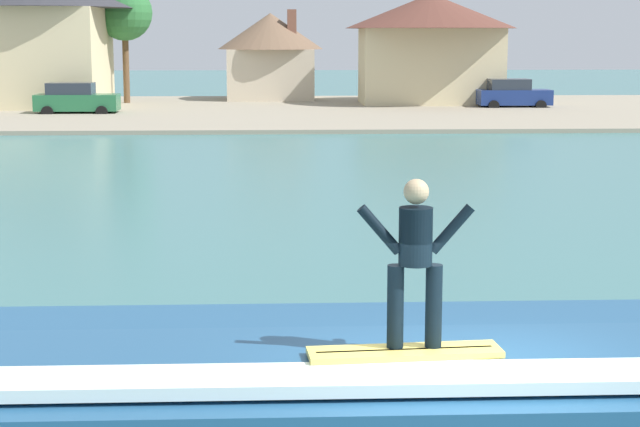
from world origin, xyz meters
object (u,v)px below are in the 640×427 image
at_px(house_gabled_white, 430,38).
at_px(car_near_shore, 76,99).
at_px(house_small_cottage, 271,52).
at_px(surfboard, 405,352).
at_px(surfer, 415,254).
at_px(house_with_chimney, 43,28).
at_px(tree_tall_bare, 124,14).
at_px(car_far_shore, 513,94).
at_px(wave_crest, 346,406).

bearing_deg(house_gabled_white, car_near_shore, -160.69).
bearing_deg(house_small_cottage, surfboard, -88.85).
height_order(house_gabled_white, house_small_cottage, house_gabled_white).
height_order(surfer, car_near_shore, surfer).
height_order(house_with_chimney, house_gabled_white, house_with_chimney).
bearing_deg(tree_tall_bare, car_far_shore, -11.64).
bearing_deg(house_with_chimney, house_small_cottage, 24.60).
bearing_deg(house_small_cottage, tree_tall_bare, -159.18).
height_order(wave_crest, tree_tall_bare, tree_tall_bare).
relative_size(house_with_chimney, house_gabled_white, 1.01).
distance_m(surfer, house_small_cottage, 62.11).
distance_m(car_far_shore, house_with_chimney, 28.49).
distance_m(car_far_shore, house_small_cottage, 16.90).
distance_m(surfboard, tree_tall_bare, 59.74).
xyz_separation_m(wave_crest, car_near_shore, (-11.53, 49.21, 0.28)).
bearing_deg(wave_crest, house_gabled_white, 80.70).
relative_size(house_with_chimney, house_small_cottage, 1.53).
bearing_deg(house_small_cottage, house_gabled_white, -26.44).
height_order(car_near_shore, tree_tall_bare, tree_tall_bare).
xyz_separation_m(surfer, house_gabled_white, (8.64, 57.12, 1.88)).
distance_m(car_near_shore, car_far_shore, 25.59).
height_order(house_with_chimney, house_small_cottage, house_with_chimney).
height_order(car_near_shore, house_small_cottage, house_small_cottage).
height_order(wave_crest, car_far_shore, car_far_shore).
relative_size(car_near_shore, house_gabled_white, 0.42).
xyz_separation_m(surfer, car_near_shore, (-12.14, 49.84, -1.43)).
relative_size(house_small_cottage, tree_tall_bare, 0.92).
relative_size(wave_crest, house_gabled_white, 0.95).
bearing_deg(house_with_chimney, car_far_shore, -4.27).
relative_size(surfer, tree_tall_bare, 0.21).
height_order(wave_crest, surfer, surfer).
distance_m(wave_crest, car_far_shore, 54.86).
xyz_separation_m(surfboard, house_with_chimney, (-14.89, 55.90, 3.42)).
height_order(car_far_shore, house_with_chimney, house_with_chimney).
bearing_deg(surfboard, house_with_chimney, 104.92).
bearing_deg(house_small_cottage, car_far_shore, -29.93).
distance_m(car_near_shore, house_gabled_white, 22.26).
height_order(surfer, car_far_shore, surfer).
xyz_separation_m(surfboard, tree_tall_bare, (-10.39, 58.67, 4.33)).
xyz_separation_m(house_gabled_white, tree_tall_bare, (-19.13, 1.49, 1.52)).
height_order(surfboard, house_gabled_white, house_gabled_white).
bearing_deg(house_small_cottage, wave_crest, -89.32).
relative_size(surfboard, house_gabled_white, 0.18).
height_order(car_far_shore, house_small_cottage, house_small_cottage).
distance_m(wave_crest, house_gabled_white, 57.36).
bearing_deg(house_gabled_white, tree_tall_bare, 175.56).
bearing_deg(car_far_shore, car_near_shore, -171.25).
height_order(surfer, house_small_cottage, house_small_cottage).
distance_m(surfer, car_near_shore, 51.32).
bearing_deg(car_far_shore, house_small_cottage, 150.07).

